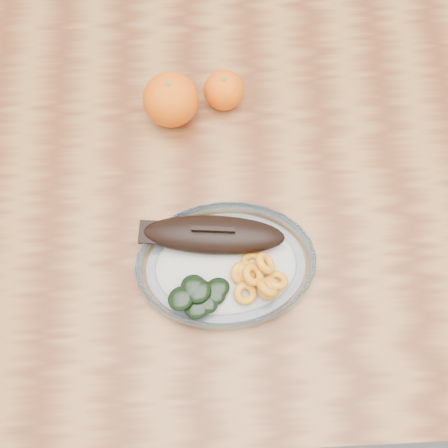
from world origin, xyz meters
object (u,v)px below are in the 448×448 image
object	(u,v)px
dining_table	(256,196)
plated_meal	(225,263)
orange_right	(224,90)
orange_left	(171,100)

from	to	relation	value
dining_table	plated_meal	bearing A→B (deg)	-111.22
plated_meal	orange_right	xyz separation A→B (m)	(0.01, 0.28, 0.01)
plated_meal	orange_left	bearing A→B (deg)	103.53
dining_table	orange_left	xyz separation A→B (m)	(-0.13, 0.10, 0.14)
dining_table	orange_left	world-z (taller)	orange_left
dining_table	orange_left	bearing A→B (deg)	141.63
dining_table	plated_meal	distance (m)	0.20
dining_table	orange_right	bearing A→B (deg)	111.31
orange_left	dining_table	bearing A→B (deg)	-38.37
plated_meal	orange_right	size ratio (longest dim) A/B	7.43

